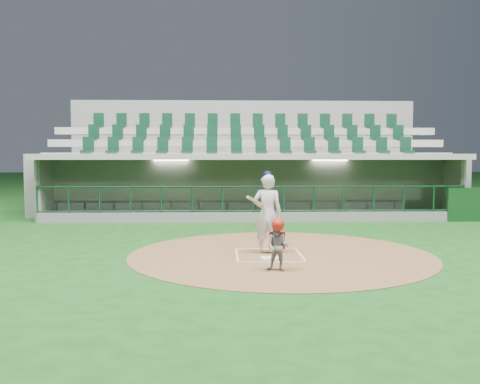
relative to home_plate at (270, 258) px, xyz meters
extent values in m
plane|color=#124213|center=(0.00, 0.70, -0.02)|extent=(120.00, 120.00, 0.00)
cylinder|color=brown|center=(0.30, 0.50, -0.02)|extent=(7.20, 7.20, 0.01)
cube|color=silver|center=(0.00, 0.00, 0.00)|extent=(0.43, 0.43, 0.02)
cube|color=silver|center=(-0.75, 0.40, 0.00)|extent=(0.05, 1.80, 0.01)
cube|color=silver|center=(0.75, 0.40, 0.00)|extent=(0.05, 1.80, 0.01)
cube|color=white|center=(0.00, 1.25, 0.00)|extent=(1.55, 0.05, 0.01)
cube|color=silver|center=(0.00, -0.45, 0.00)|extent=(1.55, 0.05, 0.01)
cube|color=gray|center=(0.00, 8.20, -0.57)|extent=(15.00, 3.00, 0.10)
cube|color=slate|center=(0.00, 9.80, 0.83)|extent=(15.00, 0.20, 2.70)
cube|color=#AFA99B|center=(0.00, 9.68, 1.08)|extent=(13.50, 0.04, 0.90)
cube|color=slate|center=(-7.50, 8.20, 0.83)|extent=(0.20, 3.00, 2.70)
cube|color=gray|center=(7.50, 8.20, 0.83)|extent=(0.20, 3.00, 2.70)
cube|color=gray|center=(0.00, 7.95, 2.28)|extent=(15.40, 3.50, 0.20)
cube|color=slate|center=(0.00, 6.65, 0.13)|extent=(15.00, 0.15, 0.40)
cube|color=black|center=(0.00, 6.65, 1.70)|extent=(15.00, 0.01, 0.95)
cube|color=brown|center=(0.00, 9.25, -0.30)|extent=(12.75, 0.40, 0.45)
cube|color=white|center=(-3.00, 8.20, 2.15)|extent=(1.30, 0.35, 0.04)
cube|color=white|center=(3.00, 8.20, 2.15)|extent=(1.30, 0.35, 0.04)
cube|color=black|center=(7.80, 6.60, 0.58)|extent=(1.80, 0.18, 1.20)
imported|color=maroon|center=(-5.18, 8.80, 0.29)|extent=(1.13, 0.75, 1.63)
imported|color=#B3131E|center=(-0.90, 8.99, 0.29)|extent=(0.96, 0.43, 1.62)
imported|color=#B11B13|center=(0.51, 9.21, 0.24)|extent=(0.77, 0.53, 1.52)
imported|color=#A3111D|center=(4.90, 9.04, 0.33)|extent=(1.60, 0.57, 1.70)
cube|color=slate|center=(0.00, 11.45, 1.13)|extent=(17.00, 6.50, 2.50)
cube|color=#A5A195|center=(0.00, 9.95, 2.28)|extent=(16.60, 0.95, 0.30)
cube|color=#A09C90|center=(0.00, 10.90, 2.83)|extent=(16.60, 0.95, 0.30)
cube|color=#A5A195|center=(0.00, 11.85, 3.38)|extent=(16.60, 0.95, 0.30)
cube|color=gray|center=(0.00, 14.80, 2.50)|extent=(17.00, 0.25, 5.05)
imported|color=silver|center=(-0.01, 0.69, 0.94)|extent=(0.76, 0.56, 1.90)
sphere|color=black|center=(-0.01, 0.69, 1.83)|extent=(0.28, 0.28, 0.28)
cylinder|color=tan|center=(-0.26, 0.44, 1.23)|extent=(0.58, 0.79, 0.39)
imported|color=gray|center=(0.03, -1.32, 0.49)|extent=(0.58, 0.52, 0.99)
sphere|color=#AF1E12|center=(0.03, -1.32, 0.93)|extent=(0.26, 0.26, 0.26)
cube|color=#AF121B|center=(0.03, -1.17, 0.60)|extent=(0.32, 0.10, 0.35)
camera|label=1|loc=(-1.10, -12.00, 2.35)|focal=40.00mm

